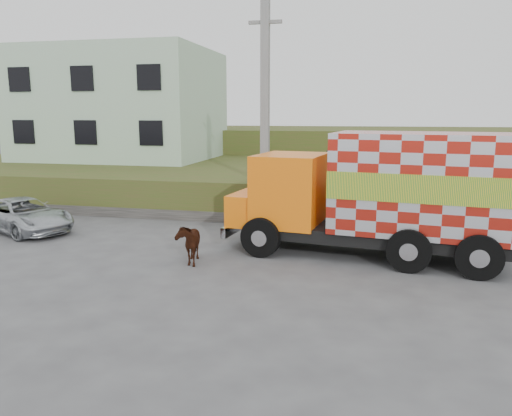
% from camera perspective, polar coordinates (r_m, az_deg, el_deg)
% --- Properties ---
extents(ground, '(120.00, 120.00, 0.00)m').
position_cam_1_polar(ground, '(14.38, 1.16, -5.53)').
color(ground, '#474749').
rests_on(ground, ground).
extents(embankment, '(40.00, 12.00, 1.50)m').
position_cam_1_polar(embankment, '(23.91, 5.99, 2.82)').
color(embankment, '#3C541C').
rests_on(embankment, ground).
extents(embankment_far, '(40.00, 12.00, 3.00)m').
position_cam_1_polar(embankment_far, '(35.72, 8.32, 6.60)').
color(embankment_far, '#3C541C').
rests_on(embankment_far, ground).
extents(retaining_strip, '(16.00, 0.50, 0.40)m').
position_cam_1_polar(retaining_strip, '(18.75, -2.25, -1.04)').
color(retaining_strip, '#595651').
rests_on(retaining_strip, ground).
extents(building, '(10.00, 8.00, 6.00)m').
position_cam_1_polar(building, '(29.88, -14.99, 11.32)').
color(building, '#A5C2A8').
rests_on(building, embankment).
extents(utility_pole, '(1.20, 0.30, 8.00)m').
position_cam_1_polar(utility_pole, '(18.51, 1.03, 10.90)').
color(utility_pole, gray).
rests_on(utility_pole, ground).
extents(cargo_truck, '(8.16, 3.63, 3.52)m').
position_cam_1_polar(cargo_truck, '(14.41, 14.26, 1.58)').
color(cargo_truck, black).
rests_on(cargo_truck, ground).
extents(cow, '(0.98, 1.48, 1.15)m').
position_cam_1_polar(cow, '(13.78, -7.73, -3.87)').
color(cow, '#34140D').
rests_on(cow, ground).
extents(suv, '(4.54, 3.36, 1.15)m').
position_cam_1_polar(suv, '(19.04, -25.13, -0.74)').
color(suv, '#A9AEB3').
rests_on(suv, ground).
extents(pedestrian, '(0.65, 0.46, 1.69)m').
position_cam_1_polar(pedestrian, '(18.93, 8.94, 5.52)').
color(pedestrian, '#2C2927').
rests_on(pedestrian, embankment).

